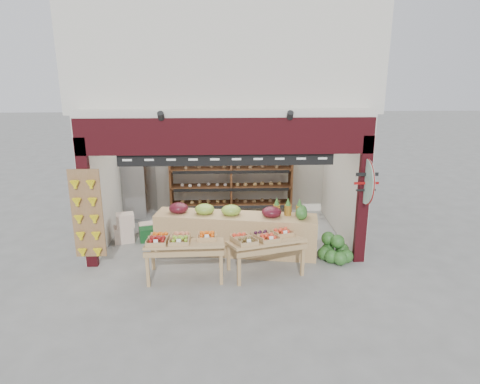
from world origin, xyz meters
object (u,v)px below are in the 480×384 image
back_shelving (231,173)px  watermelon_pile (335,250)px  refrigerator (136,183)px  display_table_right (262,239)px  display_table_left (180,241)px  cardboard_stack (135,230)px  mid_counter (235,232)px

back_shelving → watermelon_pile: back_shelving is taller
refrigerator → display_table_right: 4.51m
display_table_left → watermelon_pile: (3.16, 0.60, -0.52)m
refrigerator → display_table_right: bearing=-29.4°
back_shelving → watermelon_pile: (2.11, -2.82, -1.00)m
cardboard_stack → refrigerator: bearing=97.8°
back_shelving → display_table_right: size_ratio=2.05×
cardboard_stack → display_table_right: display_table_right is taller
refrigerator → mid_counter: bearing=-24.5°
cardboard_stack → watermelon_pile: cardboard_stack is taller
refrigerator → mid_counter: 3.48m
mid_counter → display_table_right: size_ratio=2.24×
cardboard_stack → display_table_left: 2.28m
refrigerator → watermelon_pile: refrigerator is taller
display_table_right → cardboard_stack: bearing=147.9°
refrigerator → display_table_right: size_ratio=1.24×
back_shelving → refrigerator: size_ratio=1.65×
watermelon_pile → display_table_left: bearing=-169.2°
cardboard_stack → back_shelving: bearing=34.4°
refrigerator → back_shelving: bearing=18.6°
mid_counter → watermelon_pile: size_ratio=4.83×
refrigerator → cardboard_stack: (0.21, -1.55, -0.73)m
back_shelving → display_table_left: size_ratio=2.17×
display_table_right → watermelon_pile: bearing=18.1°
display_table_left → watermelon_pile: size_ratio=2.04×
display_table_right → display_table_left: bearing=-176.9°
refrigerator → display_table_left: size_ratio=1.31×
cardboard_stack → watermelon_pile: (4.40, -1.26, -0.04)m
cardboard_stack → mid_counter: mid_counter is taller
cardboard_stack → display_table_right: size_ratio=0.67×
display_table_right → refrigerator: bearing=132.4°
cardboard_stack → mid_counter: 2.46m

